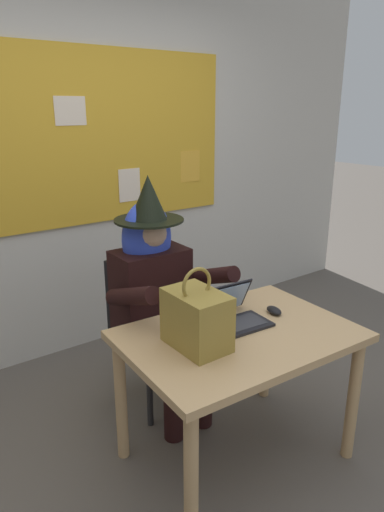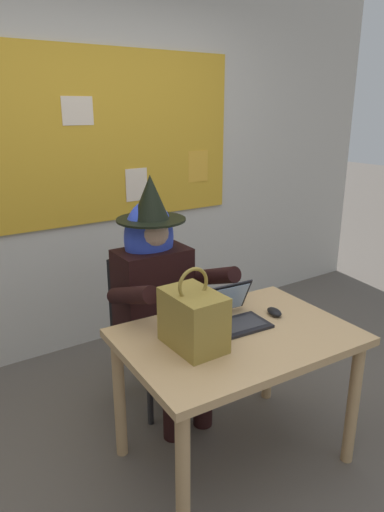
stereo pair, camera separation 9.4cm
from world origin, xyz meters
The scene contains 8 objects.
ground_plane centered at (0.00, 0.00, 0.00)m, with size 24.00×24.00×0.00m, color #5B544C.
wall_back_bulletin centered at (0.00, 1.78, 1.46)m, with size 5.74×1.83×2.90m.
desk_main centered at (0.07, 0.13, 0.62)m, with size 1.14×0.83×0.72m.
chair_at_desk centered at (-0.01, 0.88, 0.51)m, with size 0.46×0.46×0.91m.
person_costumed centered at (-0.01, 0.75, 0.79)m, with size 0.60×0.66×1.41m.
laptop centered at (0.12, 0.23, 0.76)m, with size 0.31×0.30×0.19m.
computer_mouse centered at (0.36, 0.18, 0.74)m, with size 0.06×0.10×0.03m, color black.
handbag centered at (-0.18, 0.15, 0.85)m, with size 0.20×0.30×0.38m.
Camera 2 is at (-1.24, -1.40, 1.76)m, focal length 32.48 mm.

